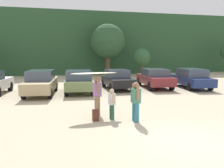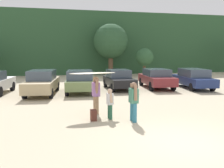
# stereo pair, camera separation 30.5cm
# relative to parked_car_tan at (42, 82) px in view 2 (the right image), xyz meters

# --- Properties ---
(ground_plane) EXTENTS (120.00, 120.00, 0.00)m
(ground_plane) POSITION_rel_parked_car_tan_xyz_m (4.85, -10.31, -0.84)
(ground_plane) COLOR #C1B293
(hillside_ridge) EXTENTS (108.00, 12.00, 8.18)m
(hillside_ridge) POSITION_rel_parked_car_tan_xyz_m (4.85, 20.34, 3.25)
(hillside_ridge) COLOR #284C2D
(hillside_ridge) RESTS_ON ground_plane
(tree_far_right) EXTENTS (4.23, 4.23, 6.34)m
(tree_far_right) POSITION_rel_parked_car_tan_xyz_m (7.51, 12.42, 3.36)
(tree_far_right) COLOR brown
(tree_far_right) RESTS_ON ground_plane
(tree_far_left) EXTENTS (2.17, 2.17, 3.38)m
(tree_far_left) POSITION_rel_parked_car_tan_xyz_m (11.41, 11.03, 1.43)
(tree_far_left) COLOR brown
(tree_far_left) RESTS_ON ground_plane
(parked_car_tan) EXTENTS (2.34, 4.96, 1.64)m
(parked_car_tan) POSITION_rel_parked_car_tan_xyz_m (0.00, 0.00, 0.00)
(parked_car_tan) COLOR tan
(parked_car_tan) RESTS_ON ground_plane
(parked_car_olive_green) EXTENTS (2.30, 4.36, 1.60)m
(parked_car_olive_green) POSITION_rel_parked_car_tan_xyz_m (2.56, 0.17, 0.00)
(parked_car_olive_green) COLOR #6B7F4C
(parked_car_olive_green) RESTS_ON ground_plane
(parked_car_black) EXTENTS (1.81, 4.16, 1.52)m
(parked_car_black) POSITION_rel_parked_car_tan_xyz_m (5.65, 1.17, -0.06)
(parked_car_black) COLOR black
(parked_car_black) RESTS_ON ground_plane
(parked_car_maroon) EXTENTS (2.29, 4.75, 1.54)m
(parked_car_maroon) POSITION_rel_parked_car_tan_xyz_m (8.75, 1.10, -0.02)
(parked_car_maroon) COLOR maroon
(parked_car_maroon) RESTS_ON ground_plane
(parked_car_navy) EXTENTS (2.31, 4.96, 1.56)m
(parked_car_navy) POSITION_rel_parked_car_tan_xyz_m (11.58, 0.36, -0.03)
(parked_car_navy) COLOR navy
(parked_car_navy) RESTS_ON ground_plane
(person_adult) EXTENTS (0.34, 0.74, 1.72)m
(person_adult) POSITION_rel_parked_car_tan_xyz_m (2.73, -6.01, 0.14)
(person_adult) COLOR #8C6B4C
(person_adult) RESTS_ON ground_plane
(person_child) EXTENTS (0.25, 0.56, 1.30)m
(person_child) POSITION_rel_parked_car_tan_xyz_m (3.17, -7.05, -0.10)
(person_child) COLOR #26593F
(person_child) RESTS_ON ground_plane
(person_companion) EXTENTS (0.32, 0.62, 1.62)m
(person_companion) POSITION_rel_parked_car_tan_xyz_m (4.02, -7.66, 0.08)
(person_companion) COLOR teal
(person_companion) RESTS_ON ground_plane
(surfboard_cream) EXTENTS (2.24, 0.85, 0.08)m
(surfboard_cream) POSITION_rel_parked_car_tan_xyz_m (2.59, -6.01, 1.05)
(surfboard_cream) COLOR beige
(backpack_dropped) EXTENTS (0.24, 0.34, 0.45)m
(backpack_dropped) POSITION_rel_parked_car_tan_xyz_m (2.44, -7.16, -0.61)
(backpack_dropped) COLOR #592D23
(backpack_dropped) RESTS_ON ground_plane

